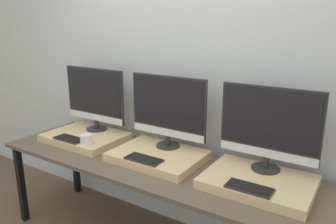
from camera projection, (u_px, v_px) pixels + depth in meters
name	position (u px, v px, depth m)	size (l,w,h in m)	color
wall_back	(185.00, 77.00, 2.59)	(8.00, 0.04, 2.60)	silver
workbench	(154.00, 169.00, 2.40)	(2.54, 0.74, 0.74)	brown
wooden_riser_left	(85.00, 137.00, 2.81)	(0.65, 0.48, 0.06)	#D6B77F
monitor_left	(95.00, 97.00, 2.83)	(0.63, 0.18, 0.55)	#282828
keyboard_left	(69.00, 139.00, 2.66)	(0.27, 0.12, 0.01)	#2D2D2D
mug	(86.00, 140.00, 2.55)	(0.09, 0.09, 0.08)	white
wooden_riser_center	(158.00, 156.00, 2.41)	(0.65, 0.48, 0.06)	#D6B77F
monitor_center	(168.00, 109.00, 2.44)	(0.63, 0.18, 0.55)	#282828
keyboard_center	(144.00, 159.00, 2.27)	(0.27, 0.12, 0.01)	#2D2D2D
wooden_riser_right	(258.00, 182.00, 2.02)	(0.65, 0.48, 0.06)	#D6B77F
monitor_right	(269.00, 126.00, 2.05)	(0.63, 0.18, 0.55)	#282828
keyboard_right	(249.00, 188.00, 1.87)	(0.27, 0.12, 0.01)	#2D2D2D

